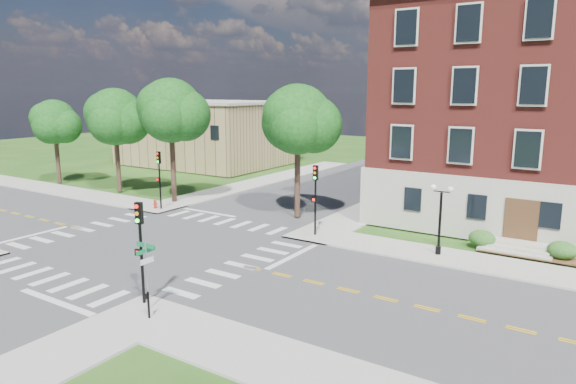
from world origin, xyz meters
The scene contains 19 objects.
ground centered at (0.00, 0.00, 0.00)m, with size 160.00×160.00×0.00m, color #224D15.
road_ew centered at (0.00, 0.00, 0.01)m, with size 90.00×12.00×0.01m, color #3D3D3F.
road_ns centered at (0.00, 0.00, 0.01)m, with size 12.00×90.00×0.01m, color #3D3D3F.
sidewalk_ne centered at (15.38, 15.38, 0.06)m, with size 34.00×34.00×0.12m.
sidewalk_nw centered at (-15.38, 15.38, 0.06)m, with size 34.00×34.00×0.12m.
crosswalk_east centered at (7.20, 0.00, 0.00)m, with size 2.20×10.20×0.02m, color silver, non-canonical shape.
stop_bar_east centered at (8.80, 3.00, 0.00)m, with size 0.40×5.50×0.00m, color silver.
secondary_building centered at (-22.00, 30.00, 4.28)m, with size 20.40×15.40×8.30m.
tree_a centered at (-24.97, 9.94, 6.58)m, with size 4.58×4.58×8.78m.
tree_b centered at (-15.79, 10.31, 7.33)m, with size 5.41×5.41×9.95m.
tree_c centered at (-8.14, 10.05, 8.09)m, with size 5.56×5.56×10.78m.
tree_d centered at (4.05, 11.17, 7.65)m, with size 5.33×5.33×10.23m.
traffic_signal_se centered at (6.77, -6.78, 3.19)m, with size 0.37×0.43×4.80m.
traffic_signal_ne centered at (7.76, 7.49, 3.19)m, with size 0.34×0.38×4.80m.
traffic_signal_nw centered at (-6.96, 7.31, 3.19)m, with size 0.34×0.38×4.80m.
twin_lamp_west centered at (16.13, 7.87, 2.52)m, with size 1.36×0.36×4.23m.
street_sign_pole centered at (7.51, -7.13, 2.31)m, with size 1.10×1.10×3.10m.
push_button_post centered at (8.23, -7.80, 0.80)m, with size 0.14×0.21×1.20m.
fire_hydrant centered at (-7.50, 7.20, 0.46)m, with size 0.35×0.35×0.75m.
Camera 1 is at (24.59, -21.98, 9.87)m, focal length 32.00 mm.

